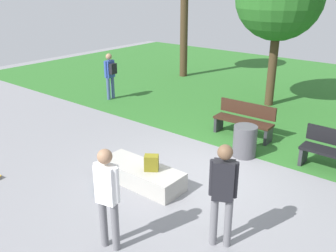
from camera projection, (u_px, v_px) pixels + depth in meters
name	position (u px, v px, depth m)	size (l,w,h in m)	color
ground_plane	(200.00, 175.00, 8.04)	(28.00, 28.00, 0.00)	gray
grass_lawn	(320.00, 96.00, 13.66)	(26.60, 12.47, 0.01)	#2D6B28
concrete_ledge	(141.00, 175.00, 7.67)	(1.87, 0.71, 0.39)	#A8A59E
backpack_on_ledge	(151.00, 163.00, 7.40)	(0.28, 0.20, 0.32)	olive
skater_performing_trick	(107.00, 192.00, 5.52)	(0.42, 0.26, 1.69)	slate
skater_watching	(223.00, 189.00, 5.56)	(0.39, 0.32, 1.74)	slate
skateboard_by_ledge	(100.00, 184.00, 7.57)	(0.73, 0.68, 0.08)	teal
park_bench_near_lamppost	(244.00, 119.00, 9.93)	(1.61, 0.51, 0.91)	#331E14
trash_bin	(245.00, 141.00, 8.83)	(0.56, 0.56, 0.76)	#4C4C51
pedestrian_with_backpack	(110.00, 72.00, 12.95)	(0.35, 0.43, 1.62)	#3F5184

